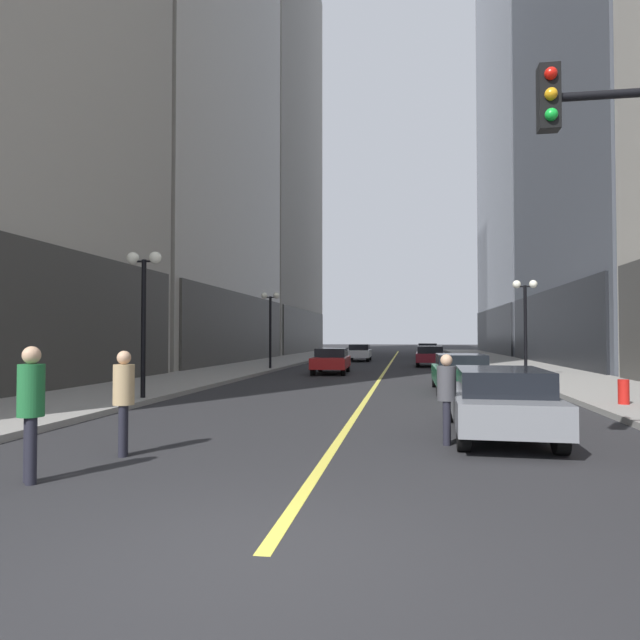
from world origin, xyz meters
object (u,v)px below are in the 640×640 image
pedestrian_with_orange_bag (447,392)px  street_lamp_left_far (270,313)px  car_grey (500,399)px  car_silver (427,350)px  car_red (331,360)px  street_lamp_left_near (144,292)px  car_white (359,352)px  street_lamp_right_mid (525,307)px  car_maroon (430,355)px  pedestrian_in_green_parka (31,403)px  fire_hydrant_right (624,395)px  car_green (460,371)px  pedestrian_in_tan_trench (124,394)px

pedestrian_with_orange_bag → street_lamp_left_far: (-8.36, 20.71, 2.32)m
car_grey → car_silver: (-0.05, 40.63, -0.00)m
car_red → street_lamp_left_near: 14.59m
car_white → street_lamp_right_mid: (8.94, -18.83, 2.54)m
car_white → street_lamp_left_near: street_lamp_left_near is taller
street_lamp_right_mid → car_grey: bearing=-102.9°
car_maroon → street_lamp_right_mid: (3.74, -11.35, 2.54)m
pedestrian_in_green_parka → fire_hydrant_right: bearing=41.1°
car_grey → street_lamp_left_near: street_lamp_left_near is taller
car_grey → street_lamp_left_far: (-9.43, 19.74, 2.54)m
pedestrian_with_orange_bag → car_red: bearing=103.7°
pedestrian_with_orange_bag → fire_hydrant_right: size_ratio=2.02×
car_green → pedestrian_in_green_parka: size_ratio=2.50×
fire_hydrant_right → pedestrian_in_tan_trench: bearing=-143.9°
car_silver → fire_hydrant_right: car_silver is taller
pedestrian_in_tan_trench → street_lamp_left_near: size_ratio=0.38×
car_silver → car_green: bearing=-89.8°
car_white → street_lamp_left_near: (-3.86, -29.29, 2.54)m
street_lamp_left_far → car_white: bearing=74.3°
pedestrian_in_tan_trench → street_lamp_left_near: 7.99m
street_lamp_left_far → street_lamp_right_mid: bearing=-21.5°
car_red → street_lamp_left_far: bearing=156.3°
pedestrian_in_tan_trench → street_lamp_left_far: 22.84m
car_grey → car_silver: same height
street_lamp_left_near → car_green: bearing=26.7°
car_green → street_lamp_right_mid: size_ratio=1.02×
car_grey → pedestrian_in_tan_trench: size_ratio=2.79×
car_silver → pedestrian_with_orange_bag: size_ratio=2.54×
pedestrian_in_green_parka → street_lamp_left_near: 9.47m
car_white → pedestrian_in_green_parka: size_ratio=2.67×
fire_hydrant_right → car_white: bearing=108.1°
car_grey → pedestrian_in_green_parka: size_ratio=2.63×
car_grey → car_green: bearing=89.7°
car_white → car_green: bearing=-77.1°
pedestrian_with_orange_bag → street_lamp_left_far: size_ratio=0.37×
car_white → street_lamp_left_far: bearing=-105.7°
street_lamp_right_mid → car_green: bearing=-120.2°
car_maroon → street_lamp_right_mid: 12.22m
car_green → street_lamp_right_mid: (3.31, 5.69, 2.54)m
car_maroon → street_lamp_left_far: 11.33m
car_white → car_silver: 8.99m
car_silver → street_lamp_left_near: (-9.38, -36.39, 2.54)m
street_lamp_left_far → street_lamp_right_mid: same height
pedestrian_in_tan_trench → street_lamp_left_near: (-3.11, 7.01, 2.26)m
car_grey → pedestrian_in_tan_trench: pedestrian_in_tan_trench is taller
car_grey → fire_hydrant_right: car_grey is taller
pedestrian_with_orange_bag → street_lamp_left_far: bearing=112.0°
car_silver → street_lamp_left_near: street_lamp_left_near is taller
street_lamp_left_near → street_lamp_right_mid: 16.53m
car_grey → pedestrian_in_green_parka: (-6.69, -4.56, 0.34)m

